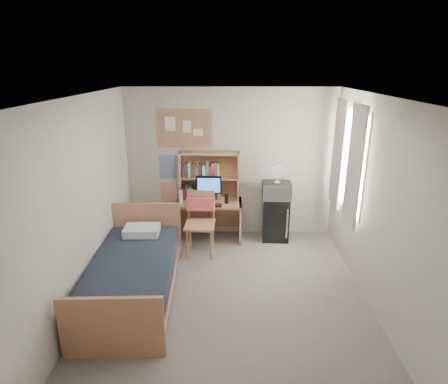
{
  "coord_description": "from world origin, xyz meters",
  "views": [
    {
      "loc": [
        -0.0,
        -4.25,
        2.93
      ],
      "look_at": [
        -0.09,
        1.2,
        1.08
      ],
      "focal_mm": 30.0,
      "sensor_mm": 36.0,
      "label": 1
    }
  ],
  "objects_px": {
    "desk_chair": "(200,224)",
    "microwave": "(277,190)",
    "monitor": "(209,190)",
    "bed": "(133,279)",
    "speaker_right": "(227,199)",
    "mini_fridge": "(275,218)",
    "speaker_left": "(191,198)",
    "bulletin_board": "(184,128)",
    "desk_fan": "(277,175)",
    "desk": "(210,220)"
  },
  "relations": [
    {
      "from": "desk_chair",
      "to": "desk_fan",
      "type": "relative_size",
      "value": 3.77
    },
    {
      "from": "speaker_right",
      "to": "desk_fan",
      "type": "bearing_deg",
      "value": 5.73
    },
    {
      "from": "bulletin_board",
      "to": "desk_fan",
      "type": "height_order",
      "value": "bulletin_board"
    },
    {
      "from": "monitor",
      "to": "speaker_left",
      "type": "relative_size",
      "value": 2.58
    },
    {
      "from": "desk_chair",
      "to": "mini_fridge",
      "type": "relative_size",
      "value": 1.34
    },
    {
      "from": "bed",
      "to": "desk_chair",
      "type": "bearing_deg",
      "value": 55.57
    },
    {
      "from": "mini_fridge",
      "to": "microwave",
      "type": "bearing_deg",
      "value": -90.0
    },
    {
      "from": "bulletin_board",
      "to": "bed",
      "type": "bearing_deg",
      "value": -102.89
    },
    {
      "from": "bed",
      "to": "microwave",
      "type": "bearing_deg",
      "value": 39.09
    },
    {
      "from": "desk_chair",
      "to": "mini_fridge",
      "type": "height_order",
      "value": "desk_chair"
    },
    {
      "from": "desk_chair",
      "to": "bed",
      "type": "distance_m",
      "value": 1.49
    },
    {
      "from": "mini_fridge",
      "to": "speaker_right",
      "type": "xyz_separation_m",
      "value": [
        -0.86,
        -0.1,
        0.39
      ]
    },
    {
      "from": "monitor",
      "to": "microwave",
      "type": "distance_m",
      "value": 1.16
    },
    {
      "from": "bed",
      "to": "microwave",
      "type": "distance_m",
      "value": 2.82
    },
    {
      "from": "monitor",
      "to": "speaker_left",
      "type": "xyz_separation_m",
      "value": [
        -0.3,
        0.0,
        -0.14
      ]
    },
    {
      "from": "speaker_left",
      "to": "desk_chair",
      "type": "bearing_deg",
      "value": -69.92
    },
    {
      "from": "desk_chair",
      "to": "mini_fridge",
      "type": "xyz_separation_m",
      "value": [
        1.28,
        0.6,
        -0.13
      ]
    },
    {
      "from": "monitor",
      "to": "desk_fan",
      "type": "height_order",
      "value": "desk_fan"
    },
    {
      "from": "desk_chair",
      "to": "microwave",
      "type": "height_order",
      "value": "microwave"
    },
    {
      "from": "bulletin_board",
      "to": "bed",
      "type": "height_order",
      "value": "bulletin_board"
    },
    {
      "from": "desk",
      "to": "desk_chair",
      "type": "distance_m",
      "value": 0.59
    },
    {
      "from": "mini_fridge",
      "to": "speaker_left",
      "type": "height_order",
      "value": "speaker_left"
    },
    {
      "from": "monitor",
      "to": "desk_fan",
      "type": "xyz_separation_m",
      "value": [
        1.15,
        0.08,
        0.26
      ]
    },
    {
      "from": "microwave",
      "to": "desk_fan",
      "type": "height_order",
      "value": "desk_fan"
    },
    {
      "from": "bulletin_board",
      "to": "speaker_left",
      "type": "xyz_separation_m",
      "value": [
        0.12,
        -0.34,
        -1.13
      ]
    },
    {
      "from": "mini_fridge",
      "to": "speaker_left",
      "type": "distance_m",
      "value": 1.51
    },
    {
      "from": "bulletin_board",
      "to": "monitor",
      "type": "relative_size",
      "value": 2.04
    },
    {
      "from": "mini_fridge",
      "to": "speaker_right",
      "type": "height_order",
      "value": "speaker_right"
    },
    {
      "from": "desk_fan",
      "to": "speaker_left",
      "type": "bearing_deg",
      "value": -175.01
    },
    {
      "from": "desk_fan",
      "to": "desk",
      "type": "bearing_deg",
      "value": -177.11
    },
    {
      "from": "mini_fridge",
      "to": "monitor",
      "type": "relative_size",
      "value": 1.67
    },
    {
      "from": "mini_fridge",
      "to": "speaker_left",
      "type": "relative_size",
      "value": 4.31
    },
    {
      "from": "mini_fridge",
      "to": "monitor",
      "type": "bearing_deg",
      "value": -173.16
    },
    {
      "from": "bed",
      "to": "bulletin_board",
      "type": "bearing_deg",
      "value": 74.54
    },
    {
      "from": "bulletin_board",
      "to": "microwave",
      "type": "distance_m",
      "value": 1.89
    },
    {
      "from": "desk_fan",
      "to": "speaker_right",
      "type": "bearing_deg",
      "value": -172.66
    },
    {
      "from": "mini_fridge",
      "to": "bed",
      "type": "bearing_deg",
      "value": -136.14
    },
    {
      "from": "bulletin_board",
      "to": "speaker_left",
      "type": "relative_size",
      "value": 5.28
    },
    {
      "from": "bulletin_board",
      "to": "desk_chair",
      "type": "distance_m",
      "value": 1.66
    },
    {
      "from": "monitor",
      "to": "desk_fan",
      "type": "distance_m",
      "value": 1.19
    },
    {
      "from": "speaker_left",
      "to": "microwave",
      "type": "distance_m",
      "value": 1.46
    },
    {
      "from": "bulletin_board",
      "to": "speaker_right",
      "type": "height_order",
      "value": "bulletin_board"
    },
    {
      "from": "bulletin_board",
      "to": "speaker_right",
      "type": "xyz_separation_m",
      "value": [
        0.72,
        -0.35,
        -1.14
      ]
    },
    {
      "from": "bed",
      "to": "monitor",
      "type": "distance_m",
      "value": 2.07
    },
    {
      "from": "bed",
      "to": "speaker_right",
      "type": "xyz_separation_m",
      "value": [
        1.2,
        1.75,
        0.49
      ]
    },
    {
      "from": "bed",
      "to": "speaker_right",
      "type": "bearing_deg",
      "value": 52.94
    },
    {
      "from": "desk_chair",
      "to": "microwave",
      "type": "xyz_separation_m",
      "value": [
        1.28,
        0.58,
        0.39
      ]
    },
    {
      "from": "desk",
      "to": "bed",
      "type": "bearing_deg",
      "value": -116.19
    },
    {
      "from": "bed",
      "to": "speaker_right",
      "type": "distance_m",
      "value": 2.18
    },
    {
      "from": "mini_fridge",
      "to": "monitor",
      "type": "height_order",
      "value": "monitor"
    }
  ]
}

